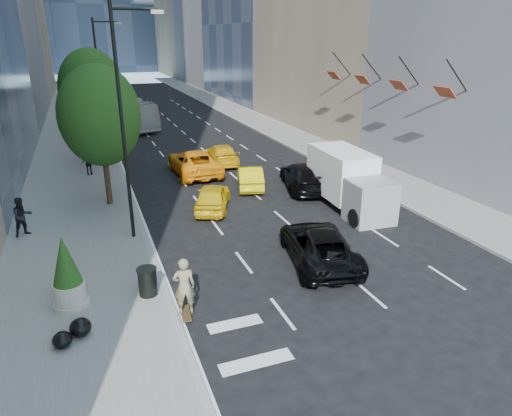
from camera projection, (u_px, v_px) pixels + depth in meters
name	position (u px, v px, depth m)	size (l,w,h in m)	color
ground	(298.00, 253.00, 19.83)	(160.00, 160.00, 0.00)	black
sidewalk_left	(74.00, 135.00, 43.09)	(6.00, 120.00, 0.15)	slate
sidewalk_right	(261.00, 123.00, 49.36)	(4.00, 120.00, 0.15)	slate
lamp_near	(125.00, 113.00, 19.19)	(2.13, 0.22, 10.00)	black
lamp_far	(102.00, 78.00, 34.94)	(2.13, 0.22, 10.00)	black
tree_near	(100.00, 116.00, 23.57)	(4.20, 4.20, 7.46)	black
tree_mid	(92.00, 89.00, 32.20)	(4.50, 4.50, 7.99)	black
tree_far	(88.00, 83.00, 43.83)	(3.90, 3.90, 6.92)	black
traffic_signal	(94.00, 80.00, 51.23)	(2.48, 0.53, 5.20)	black
facade_flags	(382.00, 79.00, 29.91)	(1.85, 13.30, 2.05)	black
skateboarder	(184.00, 290.00, 15.00)	(0.74, 0.48, 2.02)	#827A51
black_sedan_lincoln	(319.00, 245.00, 18.84)	(2.47, 5.36, 1.49)	black
black_sedan_mercedes	(304.00, 176.00, 27.93)	(2.29, 5.63, 1.63)	black
taxi_a	(213.00, 197.00, 24.61)	(1.68, 4.18, 1.42)	yellow
taxi_b	(250.00, 177.00, 28.24)	(1.45, 4.16, 1.37)	#D4BC0B
taxi_c	(194.00, 162.00, 30.89)	(2.75, 5.96, 1.66)	#FF990D
taxi_d	(222.00, 154.00, 33.55)	(1.96, 4.82, 1.40)	yellow
city_bus	(122.00, 113.00, 46.39)	(2.61, 11.16, 3.11)	#B2B5B8
box_truck	(348.00, 180.00, 24.69)	(2.60, 6.39, 3.00)	white
pedestrian_a	(22.00, 217.00, 20.93)	(0.89, 0.70, 1.84)	black
pedestrian_b	(89.00, 164.00, 30.21)	(0.90, 0.37, 1.53)	black
trash_can	(148.00, 282.00, 16.20)	(0.66, 0.66, 0.99)	black
planter_shrub	(67.00, 273.00, 15.31)	(1.07, 1.07, 2.58)	#BFB19F
garbage_bags	(73.00, 332.00, 13.83)	(1.14, 1.10, 0.56)	black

